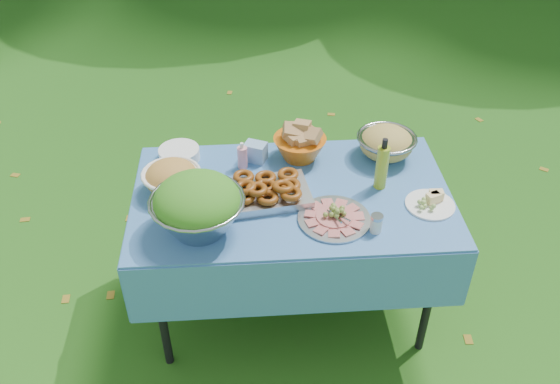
{
  "coord_description": "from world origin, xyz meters",
  "views": [
    {
      "loc": [
        -0.2,
        -2.14,
        2.44
      ],
      "look_at": [
        -0.06,
        0.0,
        0.77
      ],
      "focal_mm": 38.0,
      "sensor_mm": 36.0,
      "label": 1
    }
  ],
  "objects_px": {
    "plate_stack": "(179,154)",
    "bread_bowl": "(300,143)",
    "pasta_bowl_steel": "(386,143)",
    "oil_bottle": "(382,163)",
    "picnic_table": "(291,253)",
    "charcuterie_platter": "(335,213)",
    "salad_bowl": "(197,206)"
  },
  "relations": [
    {
      "from": "plate_stack",
      "to": "bread_bowl",
      "type": "xyz_separation_m",
      "value": [
        0.6,
        -0.03,
        0.06
      ]
    },
    {
      "from": "pasta_bowl_steel",
      "to": "oil_bottle",
      "type": "bearing_deg",
      "value": -107.27
    },
    {
      "from": "plate_stack",
      "to": "pasta_bowl_steel",
      "type": "height_order",
      "value": "pasta_bowl_steel"
    },
    {
      "from": "picnic_table",
      "to": "charcuterie_platter",
      "type": "relative_size",
      "value": 4.57
    },
    {
      "from": "pasta_bowl_steel",
      "to": "charcuterie_platter",
      "type": "distance_m",
      "value": 0.57
    },
    {
      "from": "plate_stack",
      "to": "picnic_table",
      "type": "bearing_deg",
      "value": -30.86
    },
    {
      "from": "picnic_table",
      "to": "oil_bottle",
      "type": "xyz_separation_m",
      "value": [
        0.41,
        0.03,
        0.51
      ]
    },
    {
      "from": "plate_stack",
      "to": "charcuterie_platter",
      "type": "bearing_deg",
      "value": -36.45
    },
    {
      "from": "picnic_table",
      "to": "oil_bottle",
      "type": "relative_size",
      "value": 5.6
    },
    {
      "from": "picnic_table",
      "to": "bread_bowl",
      "type": "xyz_separation_m",
      "value": [
        0.06,
        0.29,
        0.47
      ]
    },
    {
      "from": "picnic_table",
      "to": "charcuterie_platter",
      "type": "bearing_deg",
      "value": -49.98
    },
    {
      "from": "charcuterie_platter",
      "to": "oil_bottle",
      "type": "height_order",
      "value": "oil_bottle"
    },
    {
      "from": "picnic_table",
      "to": "oil_bottle",
      "type": "height_order",
      "value": "oil_bottle"
    },
    {
      "from": "pasta_bowl_steel",
      "to": "oil_bottle",
      "type": "height_order",
      "value": "oil_bottle"
    },
    {
      "from": "salad_bowl",
      "to": "pasta_bowl_steel",
      "type": "relative_size",
      "value": 1.37
    },
    {
      "from": "pasta_bowl_steel",
      "to": "bread_bowl",
      "type": "bearing_deg",
      "value": 178.04
    },
    {
      "from": "pasta_bowl_steel",
      "to": "oil_bottle",
      "type": "xyz_separation_m",
      "value": [
        -0.08,
        -0.25,
        0.05
      ]
    },
    {
      "from": "plate_stack",
      "to": "charcuterie_platter",
      "type": "xyz_separation_m",
      "value": [
        0.7,
        -0.52,
        0.01
      ]
    },
    {
      "from": "bread_bowl",
      "to": "plate_stack",
      "type": "bearing_deg",
      "value": 177.15
    },
    {
      "from": "plate_stack",
      "to": "pasta_bowl_steel",
      "type": "bearing_deg",
      "value": -2.48
    },
    {
      "from": "salad_bowl",
      "to": "pasta_bowl_steel",
      "type": "xyz_separation_m",
      "value": [
        0.9,
        0.5,
        -0.05
      ]
    },
    {
      "from": "plate_stack",
      "to": "pasta_bowl_steel",
      "type": "relative_size",
      "value": 0.69
    },
    {
      "from": "picnic_table",
      "to": "oil_bottle",
      "type": "distance_m",
      "value": 0.66
    },
    {
      "from": "salad_bowl",
      "to": "bread_bowl",
      "type": "height_order",
      "value": "salad_bowl"
    },
    {
      "from": "charcuterie_platter",
      "to": "oil_bottle",
      "type": "distance_m",
      "value": 0.34
    },
    {
      "from": "pasta_bowl_steel",
      "to": "charcuterie_platter",
      "type": "relative_size",
      "value": 0.91
    },
    {
      "from": "picnic_table",
      "to": "salad_bowl",
      "type": "relative_size",
      "value": 3.68
    },
    {
      "from": "oil_bottle",
      "to": "bread_bowl",
      "type": "bearing_deg",
      "value": 142.97
    },
    {
      "from": "salad_bowl",
      "to": "pasta_bowl_steel",
      "type": "height_order",
      "value": "salad_bowl"
    },
    {
      "from": "plate_stack",
      "to": "oil_bottle",
      "type": "bearing_deg",
      "value": -17.26
    },
    {
      "from": "bread_bowl",
      "to": "pasta_bowl_steel",
      "type": "xyz_separation_m",
      "value": [
        0.43,
        -0.01,
        -0.01
      ]
    },
    {
      "from": "salad_bowl",
      "to": "plate_stack",
      "type": "bearing_deg",
      "value": 102.58
    }
  ]
}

